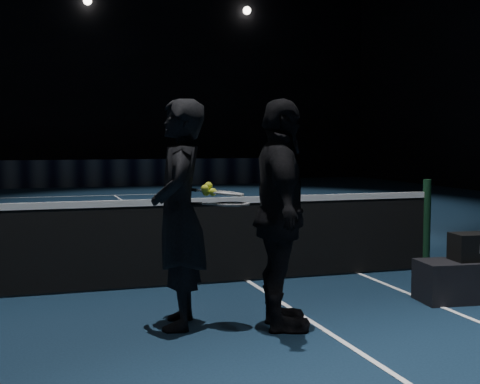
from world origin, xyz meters
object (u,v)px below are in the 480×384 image
object	(u,v)px
racket_lower	(232,204)
racket_upper	(227,193)
tennis_balls	(209,190)
player_a	(179,214)
player_b	(281,215)

from	to	relation	value
racket_lower	racket_upper	size ratio (longest dim) A/B	1.00
tennis_balls	racket_lower	bearing A→B (deg)	-23.37
player_a	tennis_balls	xyz separation A→B (m)	(0.24, -0.09, 0.20)
racket_lower	tennis_balls	bearing A→B (deg)	178.53
player_a	player_b	bearing A→B (deg)	83.12
player_b	racket_lower	world-z (taller)	player_b
racket_upper	player_b	bearing A→B (deg)	-9.08
player_b	racket_upper	world-z (taller)	player_b
player_b	racket_lower	xyz separation A→B (m)	(-0.37, 0.15, 0.09)
player_b	tennis_balls	distance (m)	0.63
racket_lower	racket_upper	xyz separation A→B (m)	(-0.03, 0.06, 0.09)
player_b	racket_lower	bearing A→B (deg)	81.01
player_a	racket_upper	distance (m)	0.44
racket_lower	tennis_balls	distance (m)	0.23
player_a	racket_upper	size ratio (longest dim) A/B	2.83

